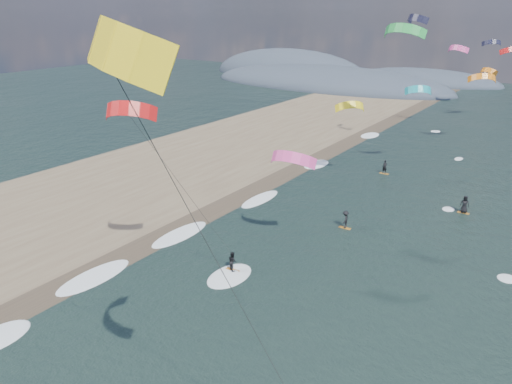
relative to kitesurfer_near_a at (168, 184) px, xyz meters
The scene contains 8 objects.
sand_strip 37.70m from the kitesurfer_near_a, 154.89° to the left, with size 26.00×240.00×0.00m, color brown.
wet_sand_strip 28.40m from the kitesurfer_near_a, 142.93° to the left, with size 3.00×240.00×0.00m, color #382D23.
coastal_hills 125.10m from the kitesurfer_near_a, 114.96° to the left, with size 80.00×41.00×15.00m.
kitesurfer_near_a is the anchor object (origin of this frame).
kitesurfer_near_b 19.59m from the kitesurfer_near_a, 135.34° to the left, with size 6.89×8.70×13.89m.
far_kitesurfers 38.32m from the kitesurfer_near_a, 97.91° to the left, with size 11.78×17.63×1.77m.
bg_kite_field 59.74m from the kitesurfer_near_a, 97.66° to the left, with size 12.70×74.94×10.44m.
shoreline_surf 30.40m from the kitesurfer_near_a, 133.26° to the left, with size 2.40×79.40×0.11m.
Camera 1 is at (16.61, -13.83, 18.67)m, focal length 35.00 mm.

